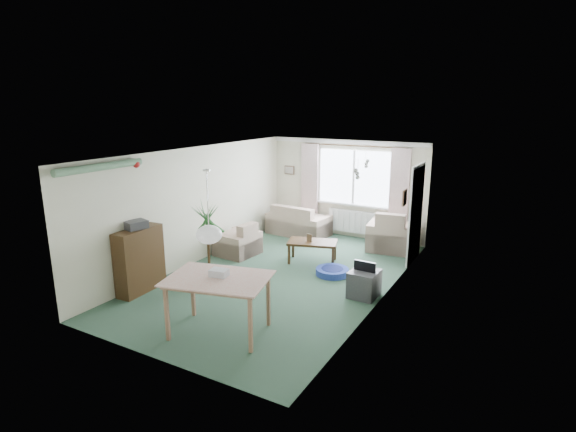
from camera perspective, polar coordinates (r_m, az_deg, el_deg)
The scene contains 25 objects.
ground at distance 8.71m, azimuth -0.97°, elevation -7.78°, with size 6.50×6.50×0.00m, color #2D4B3A.
window at distance 11.06m, azimuth 8.39°, elevation 4.88°, with size 1.80×0.03×1.30m, color white.
curtain_rod at distance 10.89m, azimuth 8.39°, elevation 8.82°, with size 2.60×0.03×0.03m, color black.
curtain_left at distance 11.46m, azimuth 2.79°, elevation 4.17°, with size 0.45×0.08×2.00m, color beige.
curtain_right at distance 10.66m, azimuth 13.93°, elevation 3.00°, with size 0.45×0.08×2.00m, color beige.
radiator at distance 11.25m, azimuth 8.12°, elevation -0.69°, with size 1.20×0.10×0.55m, color white.
doorway at distance 9.68m, azimuth 15.96°, elevation 0.13°, with size 0.03×0.95×2.00m, color black.
pendant_lamp at distance 6.33m, azimuth -9.99°, elevation -2.34°, with size 0.36×0.36×0.36m, color white.
tinsel_garland at distance 7.67m, azimuth -22.71°, elevation 5.77°, with size 1.60×1.60×0.12m, color #196626.
bauble_cluster_a at distance 8.42m, azimuth 9.83°, elevation 6.89°, with size 0.20×0.20×0.20m, color silver.
bauble_cluster_b at distance 7.20m, azimuth 8.85°, elevation 5.73°, with size 0.20×0.20×0.20m, color silver.
wall_picture_back at distance 11.81m, azimuth 0.19°, elevation 5.85°, with size 0.28×0.03×0.22m, color brown.
wall_picture_right at distance 8.61m, azimuth 14.59°, elevation 2.28°, with size 0.03×0.24×0.30m, color brown.
sofa at distance 11.37m, azimuth 1.36°, elevation -0.46°, with size 1.54×0.82×0.77m, color beige.
armchair_corner at distance 10.46m, azimuth 13.12°, elevation -1.72°, with size 1.03×0.97×0.92m, color #BCA68E.
armchair_left at distance 9.92m, azimuth -6.43°, elevation -2.84°, with size 0.82×0.78×0.74m, color beige.
coffee_table at distance 9.46m, azimuth 3.12°, elevation -4.53°, with size 1.01×0.56×0.45m, color black.
photo_frame at distance 9.35m, azimuth 2.74°, elevation -2.77°, with size 0.12×0.02×0.16m, color brown.
bookshelf at distance 8.34m, azimuth -18.31°, elevation -5.35°, with size 0.31×0.94×1.15m, color black.
hifi_box at distance 8.18m, azimuth -18.76°, elevation -1.05°, with size 0.28×0.35×0.14m, color #323135.
houseplant at distance 8.34m, azimuth -10.09°, elevation -3.46°, with size 0.65×0.65×1.53m, color #216121.
dining_table at distance 6.66m, azimuth -8.72°, elevation -11.23°, with size 1.33×0.89×0.83m, color #A18C57.
gift_box at distance 6.53m, azimuth -8.75°, elevation -7.22°, with size 0.25×0.18×0.12m, color silver.
tv_cube at distance 7.93m, azimuth 9.64°, elevation -8.47°, with size 0.46×0.51×0.46m, color #38373C.
pet_bed at distance 8.85m, azimuth 5.64°, elevation -7.04°, with size 0.64×0.64×0.13m, color navy.
Camera 1 is at (4.08, -6.98, 3.25)m, focal length 28.00 mm.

